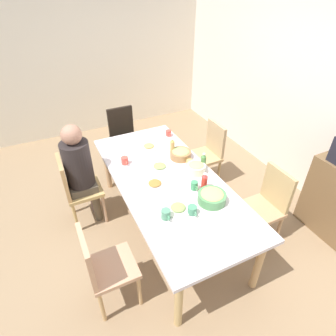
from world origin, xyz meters
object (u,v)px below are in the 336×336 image
(chair_0, at_px, (102,266))
(plate_3, at_px, (155,184))
(bowl_2, at_px, (196,168))
(plate_2, at_px, (178,208))
(bottle_0, at_px, (203,161))
(dining_table, at_px, (168,184))
(cup_4, at_px, (169,133))
(chair_1, at_px, (124,134))
(cup_0, at_px, (190,163))
(bottle_2, at_px, (172,147))
(chair_2, at_px, (208,151))
(cup_5, at_px, (194,186))
(plate_1, at_px, (160,167))
(cup_3, at_px, (192,210))
(cup_2, at_px, (125,161))
(chair_4, at_px, (76,187))
(plate_0, at_px, (149,147))
(bottle_1, at_px, (204,181))
(cup_1, at_px, (166,214))
(bowl_0, at_px, (212,197))
(chair_3, at_px, (267,203))
(person_4, at_px, (80,167))

(chair_0, bearing_deg, plate_3, 127.07)
(chair_0, distance_m, bowl_2, 1.38)
(plate_2, height_order, bottle_0, bottle_0)
(dining_table, xyz_separation_m, cup_4, (-0.85, 0.42, 0.10))
(chair_1, relative_size, cup_4, 8.36)
(cup_0, xyz_separation_m, bottle_0, (0.10, 0.11, 0.05))
(bottle_2, bearing_deg, chair_2, 104.49)
(cup_5, distance_m, bottle_0, 0.39)
(plate_1, bearing_deg, plate_2, -10.02)
(chair_2, height_order, cup_3, chair_2)
(bottle_0, bearing_deg, bottle_2, -155.00)
(cup_2, distance_m, cup_4, 0.83)
(chair_4, height_order, bottle_2, bottle_2)
(plate_0, xyz_separation_m, plate_1, (0.46, -0.06, 0.00))
(chair_1, relative_size, bottle_1, 4.81)
(plate_3, xyz_separation_m, cup_4, (-0.88, 0.58, 0.02))
(cup_3, distance_m, bottle_0, 0.73)
(chair_2, height_order, cup_1, chair_2)
(chair_2, xyz_separation_m, bowl_0, (1.07, -0.67, 0.27))
(cup_2, distance_m, cup_3, 1.07)
(cup_4, height_order, bottle_2, bottle_2)
(bowl_0, xyz_separation_m, cup_1, (0.01, -0.49, -0.01))
(chair_2, height_order, plate_1, chair_2)
(dining_table, xyz_separation_m, cup_2, (-0.48, -0.31, 0.11))
(cup_1, bearing_deg, plate_3, 168.36)
(plate_1, bearing_deg, chair_0, -48.08)
(dining_table, distance_m, plate_2, 0.47)
(bowl_2, bearing_deg, cup_2, -127.19)
(bowl_0, distance_m, cup_4, 1.36)
(chair_3, bearing_deg, cup_2, -131.17)
(chair_4, bearing_deg, cup_5, 51.90)
(chair_2, bearing_deg, plate_2, -44.45)
(plate_3, xyz_separation_m, cup_1, (0.47, -0.10, 0.03))
(person_4, height_order, plate_0, person_4)
(bowl_2, bearing_deg, plate_3, -88.54)
(cup_1, bearing_deg, cup_3, 77.88)
(dining_table, relative_size, plate_1, 8.98)
(cup_2, bearing_deg, bowl_2, 52.81)
(bowl_0, bearing_deg, bottle_0, 157.02)
(chair_1, relative_size, bottle_0, 4.60)
(dining_table, bearing_deg, bottle_2, 148.20)
(chair_2, distance_m, bottle_0, 0.78)
(chair_2, xyz_separation_m, cup_3, (1.13, -0.91, 0.25))
(bowl_2, xyz_separation_m, cup_2, (-0.49, -0.65, -0.01))
(bowl_0, bearing_deg, cup_5, -166.62)
(chair_1, bearing_deg, bottle_1, 8.29)
(chair_1, relative_size, cup_2, 7.79)
(cup_2, distance_m, bottle_0, 0.89)
(plate_1, height_order, plate_3, same)
(cup_0, height_order, cup_1, cup_1)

